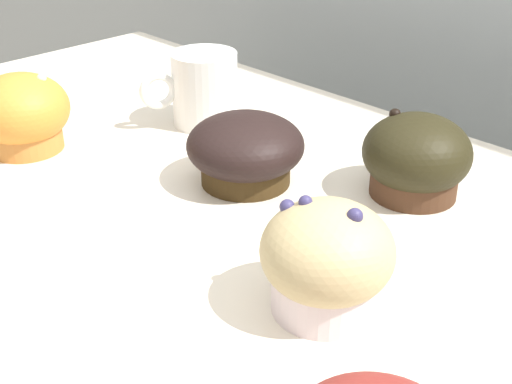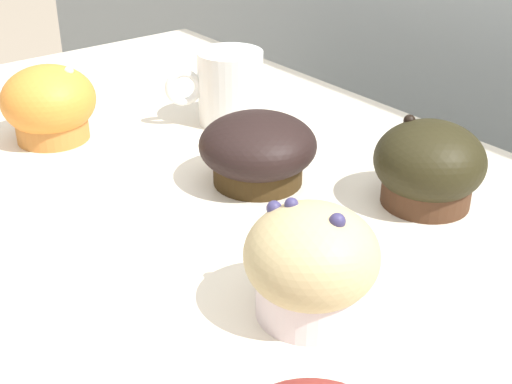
% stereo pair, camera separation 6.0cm
% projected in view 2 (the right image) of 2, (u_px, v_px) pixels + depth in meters
% --- Properties ---
extents(muffin_front_center, '(0.10, 0.10, 0.09)m').
position_uv_depth(muffin_front_center, '(311.00, 264.00, 0.51)').
color(muffin_front_center, silver).
rests_on(muffin_front_center, display_counter).
extents(muffin_back_left, '(0.10, 0.10, 0.08)m').
position_uv_depth(muffin_back_left, '(429.00, 167.00, 0.66)').
color(muffin_back_left, '#482B1B').
rests_on(muffin_back_left, display_counter).
extents(muffin_back_right, '(0.10, 0.10, 0.08)m').
position_uv_depth(muffin_back_right, '(49.00, 105.00, 0.79)').
color(muffin_back_right, '#CA7C37').
rests_on(muffin_back_right, display_counter).
extents(muffin_front_left, '(0.12, 0.12, 0.07)m').
position_uv_depth(muffin_front_left, '(258.00, 150.00, 0.70)').
color(muffin_front_left, '#372611').
rests_on(muffin_front_left, display_counter).
extents(coffee_cup, '(0.08, 0.11, 0.09)m').
position_uv_depth(coffee_cup, '(229.00, 86.00, 0.83)').
color(coffee_cup, white).
rests_on(coffee_cup, display_counter).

